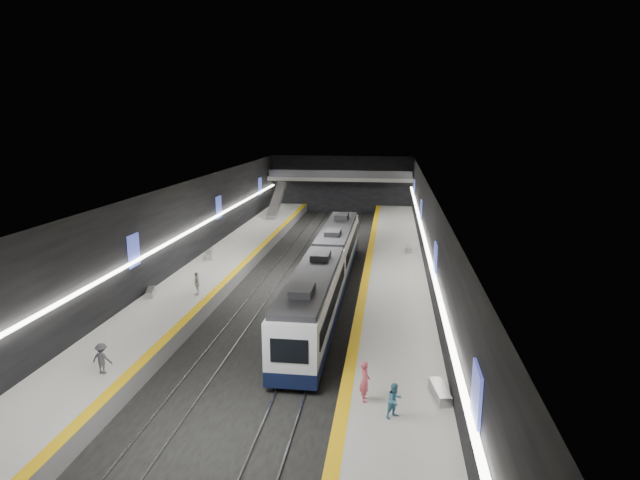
# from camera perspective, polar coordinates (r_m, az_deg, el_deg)

# --- Properties ---
(ground) EXTENTS (70.00, 70.00, 0.00)m
(ground) POSITION_cam_1_polar(r_m,az_deg,el_deg) (43.39, -2.11, -4.79)
(ground) COLOR black
(ground) RESTS_ON ground
(ceiling) EXTENTS (20.00, 70.00, 0.04)m
(ceiling) POSITION_cam_1_polar(r_m,az_deg,el_deg) (41.67, -2.20, 5.75)
(ceiling) COLOR beige
(ceiling) RESTS_ON wall_left
(wall_left) EXTENTS (0.04, 70.00, 8.00)m
(wall_left) POSITION_cam_1_polar(r_m,az_deg,el_deg) (45.11, -14.77, 0.73)
(wall_left) COLOR black
(wall_left) RESTS_ON ground
(wall_right) EXTENTS (0.04, 70.00, 8.00)m
(wall_right) POSITION_cam_1_polar(r_m,az_deg,el_deg) (41.85, 11.46, -0.03)
(wall_right) COLOR black
(wall_right) RESTS_ON ground
(wall_back) EXTENTS (20.00, 0.04, 8.00)m
(wall_back) POSITION_cam_1_polar(r_m,az_deg,el_deg) (76.62, 2.31, 5.98)
(wall_back) COLOR black
(wall_back) RESTS_ON ground
(platform_left) EXTENTS (5.00, 70.00, 1.00)m
(platform_left) POSITION_cam_1_polar(r_m,az_deg,el_deg) (45.08, -11.57, -3.71)
(platform_left) COLOR slate
(platform_left) RESTS_ON ground
(tile_surface_left) EXTENTS (5.00, 70.00, 0.02)m
(tile_surface_left) POSITION_cam_1_polar(r_m,az_deg,el_deg) (44.94, -11.60, -3.08)
(tile_surface_left) COLOR #B3B3AE
(tile_surface_left) RESTS_ON platform_left
(tactile_strip_left) EXTENTS (0.60, 70.00, 0.02)m
(tactile_strip_left) POSITION_cam_1_polar(r_m,az_deg,el_deg) (44.27, -8.91, -3.20)
(tactile_strip_left) COLOR #EBB10C
(tactile_strip_left) RESTS_ON platform_left
(platform_right) EXTENTS (5.00, 70.00, 1.00)m
(platform_right) POSITION_cam_1_polar(r_m,az_deg,el_deg) (42.66, 7.89, -4.52)
(platform_right) COLOR slate
(platform_right) RESTS_ON ground
(tile_surface_right) EXTENTS (5.00, 70.00, 0.02)m
(tile_surface_right) POSITION_cam_1_polar(r_m,az_deg,el_deg) (42.51, 7.91, -3.86)
(tile_surface_right) COLOR #B3B3AE
(tile_surface_right) RESTS_ON platform_right
(tactile_strip_right) EXTENTS (0.60, 70.00, 0.02)m
(tactile_strip_right) POSITION_cam_1_polar(r_m,az_deg,el_deg) (42.54, 4.95, -3.75)
(tactile_strip_right) COLOR #EBB10C
(tactile_strip_right) RESTS_ON platform_right
(rails) EXTENTS (6.52, 70.00, 0.12)m
(rails) POSITION_cam_1_polar(r_m,az_deg,el_deg) (43.37, -2.11, -4.71)
(rails) COLOR gray
(rails) RESTS_ON ground
(train) EXTENTS (2.69, 30.04, 3.60)m
(train) POSITION_cam_1_polar(r_m,az_deg,el_deg) (39.96, 0.78, -3.05)
(train) COLOR black
(train) RESTS_ON ground
(ad_posters) EXTENTS (19.94, 53.50, 2.20)m
(ad_posters) POSITION_cam_1_polar(r_m,az_deg,el_deg) (43.21, -1.94, 1.31)
(ad_posters) COLOR #4553CF
(ad_posters) RESTS_ON wall_left
(cove_light_left) EXTENTS (0.25, 68.60, 0.12)m
(cove_light_left) POSITION_cam_1_polar(r_m,az_deg,el_deg) (45.08, -14.53, 0.47)
(cove_light_left) COLOR white
(cove_light_left) RESTS_ON wall_left
(cove_light_right) EXTENTS (0.25, 68.60, 0.12)m
(cove_light_right) POSITION_cam_1_polar(r_m,az_deg,el_deg) (41.88, 11.18, -0.29)
(cove_light_right) COLOR white
(cove_light_right) RESTS_ON wall_right
(mezzanine_bridge) EXTENTS (20.00, 3.00, 1.50)m
(mezzanine_bridge) POSITION_cam_1_polar(r_m,az_deg,el_deg) (74.45, 2.17, 6.59)
(mezzanine_bridge) COLOR gray
(mezzanine_bridge) RESTS_ON wall_left
(escalator) EXTENTS (1.20, 7.50, 3.92)m
(escalator) POSITION_cam_1_polar(r_m,az_deg,el_deg) (69.08, -4.63, 4.28)
(escalator) COLOR #99999E
(escalator) RESTS_ON platform_left
(bench_left_near) EXTENTS (1.00, 1.81, 0.43)m
(bench_left_near) POSITION_cam_1_polar(r_m,az_deg,el_deg) (39.53, -17.65, -5.34)
(bench_left_near) COLOR #99999E
(bench_left_near) RESTS_ON platform_left
(bench_left_far) EXTENTS (1.11, 1.94, 0.46)m
(bench_left_far) POSITION_cam_1_polar(r_m,az_deg,el_deg) (48.50, -11.79, -1.65)
(bench_left_far) COLOR #99999E
(bench_left_far) RESTS_ON platform_left
(bench_right_near) EXTENTS (0.90, 2.06, 0.49)m
(bench_right_near) POSITION_cam_1_polar(r_m,az_deg,el_deg) (25.29, 12.68, -15.55)
(bench_right_near) COLOR #99999E
(bench_right_near) RESTS_ON platform_right
(bench_right_far) EXTENTS (0.64, 1.97, 0.48)m
(bench_right_far) POSITION_cam_1_polar(r_m,az_deg,el_deg) (50.73, 9.44, -0.90)
(bench_right_far) COLOR #99999E
(bench_right_far) RESTS_ON platform_right
(passenger_right_a) EXTENTS (0.55, 0.74, 1.86)m
(passenger_right_a) POSITION_cam_1_polar(r_m,az_deg,el_deg) (24.19, 4.80, -14.80)
(passenger_right_a) COLOR #D44F5F
(passenger_right_a) RESTS_ON platform_right
(passenger_right_b) EXTENTS (0.94, 0.93, 1.53)m
(passenger_right_b) POSITION_cam_1_polar(r_m,az_deg,el_deg) (23.21, 7.98, -16.64)
(passenger_right_b) COLOR teal
(passenger_right_b) RESTS_ON platform_right
(passenger_left_a) EXTENTS (0.73, 1.07, 1.68)m
(passenger_left_a) POSITION_cam_1_polar(r_m,az_deg,el_deg) (38.52, -13.01, -4.55)
(passenger_left_a) COLOR beige
(passenger_left_a) RESTS_ON platform_left
(passenger_left_b) EXTENTS (1.03, 0.62, 1.56)m
(passenger_left_b) POSITION_cam_1_polar(r_m,az_deg,el_deg) (28.49, -22.24, -11.66)
(passenger_left_b) COLOR #404148
(passenger_left_b) RESTS_ON platform_left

